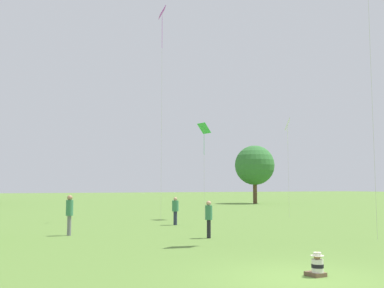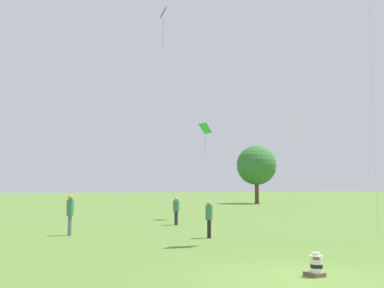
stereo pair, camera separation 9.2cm
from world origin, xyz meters
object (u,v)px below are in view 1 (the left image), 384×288
person_standing_0 (70,211)px  kite_1 (287,127)px  seated_toddler (317,266)px  person_standing_5 (175,209)px  distant_tree_1 (255,165)px  kite_4 (162,24)px  kite_5 (204,131)px  person_standing_1 (209,216)px

person_standing_0 → kite_1: bearing=151.2°
seated_toddler → person_standing_5: bearing=76.3°
distant_tree_1 → seated_toddler: bearing=-122.0°
distant_tree_1 → kite_1: bearing=-118.6°
person_standing_5 → kite_1: (9.77, 2.14, 5.58)m
person_standing_5 → distant_tree_1: distant_tree_1 is taller
seated_toddler → kite_4: (3.30, 18.53, 12.89)m
person_standing_0 → kite_1: size_ratio=0.25×
kite_1 → kite_5: kite_1 is taller
seated_toddler → kite_5: kite_5 is taller
person_standing_1 → kite_4: size_ratio=0.11×
seated_toddler → person_standing_1: (1.44, 8.39, 0.70)m
kite_5 → kite_1: bearing=-69.0°
person_standing_5 → person_standing_0: bearing=-53.9°
distant_tree_1 → kite_5: bearing=-130.7°
kite_5 → distant_tree_1: bearing=-6.3°
person_standing_0 → kite_5: 13.12m
seated_toddler → person_standing_1: 8.54m
kite_1 → distant_tree_1: 26.48m
person_standing_0 → distant_tree_1: 40.68m
person_standing_0 → kite_4: size_ratio=0.13×
seated_toddler → kite_1: (12.56, 17.16, 6.26)m
seated_toddler → distant_tree_1: bearing=54.8°
person_standing_1 → kite_5: bearing=-108.7°
person_standing_0 → kite_1: (16.30, 5.11, 5.42)m
person_standing_1 → kite_1: kite_1 is taller
person_standing_5 → kite_5: size_ratio=0.24×
person_standing_1 → kite_1: 15.21m
kite_4 → seated_toddler: bearing=50.3°
seated_toddler → person_standing_5: (2.78, 15.02, 0.68)m
seated_toddler → person_standing_0: 12.65m
person_standing_5 → kite_5: bearing=145.6°
seated_toddler → person_standing_0: bearing=104.1°
seated_toddler → person_standing_0: person_standing_0 is taller
kite_4 → distant_tree_1: bearing=-164.7°
person_standing_0 → person_standing_5: person_standing_0 is taller
kite_5 → kite_4: bearing=125.7°
person_standing_1 → kite_5: kite_5 is taller
kite_1 → person_standing_1: bearing=31.6°
kite_4 → kite_1: bearing=142.0°
person_standing_0 → distant_tree_1: (28.95, 28.32, 3.85)m
kite_4 → person_standing_5: bearing=51.9°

